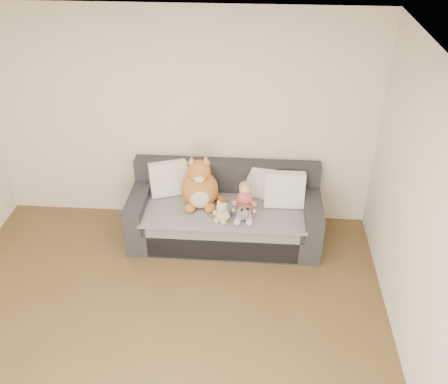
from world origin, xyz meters
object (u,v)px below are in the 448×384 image
Objects in this scene: sofa at (225,214)px; toddler at (245,201)px; sippy_cup at (229,212)px; plush_cat at (200,187)px; teddy_bear at (222,214)px.

toddler reaches higher than sofa.
plush_cat is at bearing 148.36° from sippy_cup.
toddler reaches higher than teddy_bear.
toddler is at bearing -20.53° from plush_cat.
toddler is 3.87× the size of sippy_cup.
sofa is 0.34m from sippy_cup.
sofa is at bearing 143.06° from toddler.
toddler is 0.60× the size of plush_cat.
toddler is at bearing -37.80° from sofa.
sofa is 8.43× the size of teddy_bear.
toddler reaches higher than sippy_cup.
toddler is 1.51× the size of teddy_bear.
plush_cat is 2.50× the size of teddy_bear.
plush_cat is 0.44m from teddy_bear.
toddler is 0.21m from sippy_cup.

